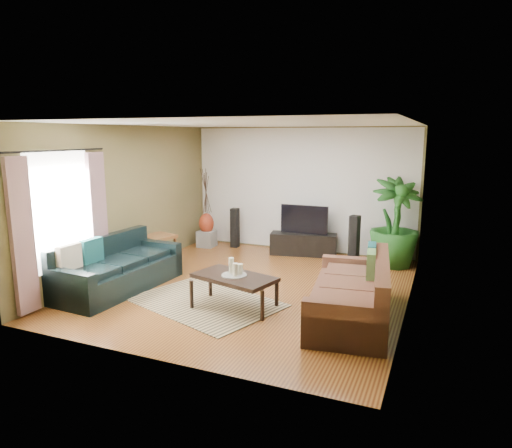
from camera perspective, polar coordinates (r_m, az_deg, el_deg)
The scene contains 28 objects.
floor at distance 7.78m, azimuth -0.58°, elevation -7.87°, with size 5.50×5.50×0.00m, color #935B26.
ceiling at distance 7.36m, azimuth -0.62°, elevation 12.43°, with size 5.50×5.50×0.00m, color white.
wall_back at distance 10.01m, azimuth 5.67°, elevation 4.28°, with size 5.00×5.00×0.00m, color brown.
wall_front at distance 5.09m, azimuth -12.96°, elevation -2.58°, with size 5.00×5.00×0.00m, color brown.
wall_left at distance 8.74m, azimuth -15.85°, elevation 2.92°, with size 5.50×5.50×0.00m, color brown.
wall_right at distance 6.87m, azimuth 18.93°, elevation 0.61°, with size 5.50×5.50×0.00m, color brown.
backwall_panel at distance 10.00m, azimuth 5.65°, elevation 4.27°, with size 4.90×4.90×0.00m, color white.
window_pane at distance 7.55m, azimuth -23.29°, elevation 1.58°, with size 1.80×1.80×0.00m, color white.
curtain_near at distance 7.06m, azimuth -27.20°, elevation -1.41°, with size 0.08×0.35×2.20m, color gray.
curtain_far at distance 8.08m, azimuth -19.12°, elevation 0.66°, with size 0.08×0.35×2.20m, color gray.
curtain_rod at distance 7.43m, azimuth -23.55°, elevation 8.42°, with size 0.03×0.03×1.90m, color black.
sofa_left at distance 7.89m, azimuth -16.83°, elevation -4.86°, with size 2.24×0.96×0.85m, color black.
sofa_right at distance 6.53m, azimuth 11.67°, elevation -7.94°, with size 2.24×1.01×0.85m, color brown.
area_rug at distance 7.14m, azimuth -6.32°, elevation -9.67°, with size 2.17×1.54×0.01m, color tan.
coffee_table at distance 6.83m, azimuth -2.72°, elevation -8.43°, with size 1.20×0.66×0.49m, color black.
candle_tray at distance 6.75m, azimuth -2.74°, elevation -6.39°, with size 0.37×0.37×0.02m, color gray.
candle_tall at distance 6.77m, azimuth -3.10°, elevation -5.22°, with size 0.08×0.08×0.24m, color beige.
candle_mid at distance 6.67m, azimuth -2.58°, elevation -5.70°, with size 0.08×0.08×0.19m, color beige.
candle_short at distance 6.75m, azimuth -1.99°, elevation -5.64°, with size 0.08×0.08×0.15m, color #F0E9CB.
tv_stand at distance 9.80m, azimuth 5.95°, elevation -2.52°, with size 1.40×0.42×0.47m, color black.
television at distance 9.70m, azimuth 6.05°, elevation 0.57°, with size 1.02×0.06×0.60m, color black.
speaker_left at distance 10.38m, azimuth -2.65°, elevation -0.47°, with size 0.16×0.18×0.90m, color black.
speaker_right at distance 9.25m, azimuth 12.17°, elevation -1.92°, with size 0.17×0.19×0.97m, color black.
potted_plant at distance 9.20m, azimuth 16.96°, elevation 0.18°, with size 0.97×0.97×1.73m, color #1C521B.
plant_pot at distance 9.36m, azimuth 16.70°, elevation -4.27°, with size 0.32×0.32×0.25m, color black.
pedestal at distance 10.53m, azimuth -6.18°, elevation -1.83°, with size 0.37×0.37×0.37m, color #989895.
vase at distance 10.46m, azimuth -6.22°, elevation 0.06°, with size 0.34×0.34×0.47m, color maroon.
side_table at distance 9.24m, azimuth -12.09°, elevation -3.16°, with size 0.55×0.55×0.59m, color brown.
Camera 1 is at (2.92, -6.75, 2.53)m, focal length 32.00 mm.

